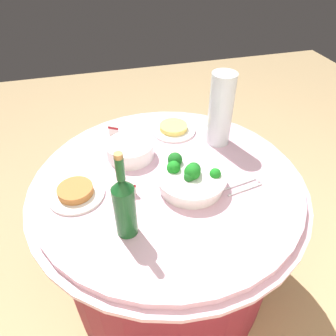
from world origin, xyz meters
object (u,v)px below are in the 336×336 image
Objects in this scene: decorative_fruit_vase at (220,114)px; serving_tongs at (244,186)px; plate_stack at (130,150)px; wine_bottle at (124,205)px; label_placard_front at (130,189)px; label_placard_mid at (114,130)px; food_plate_peanuts at (76,192)px; broccoli_bowl at (190,178)px; food_plate_noodles at (173,129)px.

serving_tongs is (0.02, 0.33, -0.14)m from decorative_fruit_vase.
plate_stack is 0.62× the size of wine_bottle.
label_placard_front is at bearing 79.58° from plate_stack.
wine_bottle is at bearing 77.53° from label_placard_front.
decorative_fruit_vase is 0.52m from label_placard_mid.
plate_stack is 0.95× the size of food_plate_peanuts.
wine_bottle reaches higher than broccoli_bowl.
label_placard_mid is at bearing -60.75° from broccoli_bowl.
broccoli_bowl is 0.82× the size of decorative_fruit_vase.
food_plate_noodles is (-0.05, -0.41, -0.03)m from broccoli_bowl.
plate_stack is 0.52m from serving_tongs.
food_plate_peanuts is at bearing -14.03° from label_placard_front.
label_placard_front is (0.05, 0.25, -0.00)m from plate_stack.
decorative_fruit_vase is at bearing -130.03° from broccoli_bowl.
serving_tongs is 0.68m from label_placard_mid.
food_plate_noodles is at bearing -37.94° from decorative_fruit_vase.
food_plate_peanuts is at bearing 35.06° from food_plate_noodles.
broccoli_bowl is at bearing -17.56° from serving_tongs.
wine_bottle is 1.53× the size of food_plate_peanuts.
food_plate_peanuts is 0.21m from label_placard_front.
serving_tongs is at bearing 131.80° from label_placard_mid.
serving_tongs is (-0.21, 0.07, -0.04)m from broccoli_bowl.
broccoli_bowl is 0.32m from plate_stack.
label_placard_front reaches higher than serving_tongs.
decorative_fruit_vase is (-0.51, -0.43, 0.02)m from wine_bottle.
plate_stack reaches higher than label_placard_front.
plate_stack is 3.82× the size of label_placard_front.
broccoli_bowl reaches higher than plate_stack.
plate_stack reaches higher than serving_tongs.
label_placard_mid is at bearing -20.40° from decorative_fruit_vase.
food_plate_peanuts is (0.65, -0.13, 0.01)m from serving_tongs.
food_plate_noodles is (-0.33, -0.57, -0.12)m from wine_bottle.
food_plate_peanuts is (0.25, 0.20, -0.02)m from plate_stack.
broccoli_bowl is at bearing -149.73° from wine_bottle.
label_placard_front is at bearing -102.47° from wine_bottle.
food_plate_peanuts is (0.16, -0.23, -0.11)m from wine_bottle.
broccoli_bowl is at bearing 83.62° from food_plate_noodles.
decorative_fruit_vase is 0.55m from label_placard_front.
food_plate_noodles is at bearing 172.97° from label_placard_mid.
wine_bottle is 6.11× the size of label_placard_front.
food_plate_noodles is at bearing -96.38° from broccoli_bowl.
wine_bottle is at bearing 78.72° from plate_stack.
plate_stack is at bearing -141.77° from food_plate_peanuts.
food_plate_peanuts is 1.00× the size of food_plate_noodles.
plate_stack reaches higher than food_plate_peanuts.
wine_bottle reaches higher than plate_stack.
food_plate_peanuts is 0.60m from food_plate_noodles.
broccoli_bowl is 5.09× the size of label_placard_mid.
food_plate_noodles is (0.16, -0.47, 0.01)m from serving_tongs.
wine_bottle reaches higher than serving_tongs.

